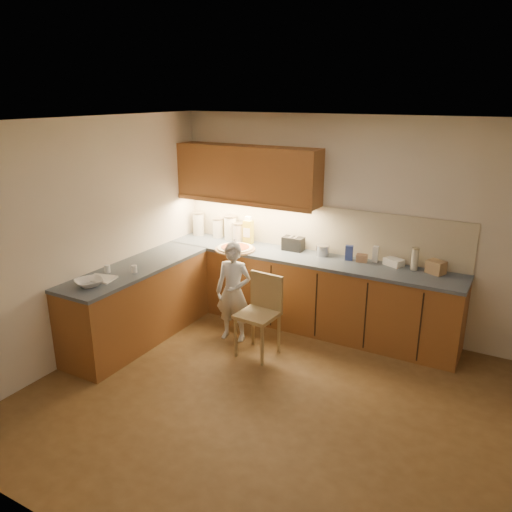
% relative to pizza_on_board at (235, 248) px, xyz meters
% --- Properties ---
extents(room, '(4.54, 4.50, 2.62)m').
position_rel_pizza_on_board_xyz_m(room, '(1.27, -1.49, 0.73)').
color(room, brown).
rests_on(room, ground).
extents(l_counter, '(3.77, 2.62, 0.92)m').
position_rel_pizza_on_board_xyz_m(l_counter, '(0.34, -0.25, -0.48)').
color(l_counter, brown).
rests_on(l_counter, ground).
extents(backsplash, '(3.75, 0.02, 0.58)m').
position_rel_pizza_on_board_xyz_m(backsplash, '(0.89, 0.49, 0.27)').
color(backsplash, beige).
rests_on(backsplash, l_counter).
extents(upper_cabinets, '(1.95, 0.36, 0.73)m').
position_rel_pizza_on_board_xyz_m(upper_cabinets, '(-0.01, 0.33, 0.91)').
color(upper_cabinets, brown).
rests_on(upper_cabinets, ground).
extents(pizza_on_board, '(0.52, 0.52, 0.21)m').
position_rel_pizza_on_board_xyz_m(pizza_on_board, '(0.00, 0.00, 0.00)').
color(pizza_on_board, tan).
rests_on(pizza_on_board, l_counter).
extents(child, '(0.48, 0.35, 1.20)m').
position_rel_pizza_on_board_xyz_m(child, '(0.30, -0.54, -0.34)').
color(child, silver).
rests_on(child, ground).
extents(wooden_chair, '(0.44, 0.44, 0.92)m').
position_rel_pizza_on_board_xyz_m(wooden_chair, '(0.75, -0.68, -0.41)').
color(wooden_chair, tan).
rests_on(wooden_chair, ground).
extents(mixing_bowl, '(0.37, 0.37, 0.07)m').
position_rel_pizza_on_board_xyz_m(mixing_bowl, '(-0.68, -1.79, 0.01)').
color(mixing_bowl, white).
rests_on(mixing_bowl, l_counter).
extents(canister_a, '(0.16, 0.16, 0.33)m').
position_rel_pizza_on_board_xyz_m(canister_a, '(-0.83, 0.37, 0.14)').
color(canister_a, beige).
rests_on(canister_a, l_counter).
extents(canister_b, '(0.16, 0.16, 0.27)m').
position_rel_pizza_on_board_xyz_m(canister_b, '(-0.52, 0.41, 0.11)').
color(canister_b, white).
rests_on(canister_b, l_counter).
extents(canister_c, '(0.18, 0.18, 0.33)m').
position_rel_pizza_on_board_xyz_m(canister_c, '(-0.31, 0.39, 0.14)').
color(canister_c, white).
rests_on(canister_c, l_counter).
extents(canister_d, '(0.16, 0.16, 0.26)m').
position_rel_pizza_on_board_xyz_m(canister_d, '(-0.17, 0.37, 0.11)').
color(canister_d, silver).
rests_on(canister_d, l_counter).
extents(oil_jug, '(0.13, 0.10, 0.37)m').
position_rel_pizza_on_board_xyz_m(oil_jug, '(-0.01, 0.35, 0.14)').
color(oil_jug, gold).
rests_on(oil_jug, l_counter).
extents(toaster, '(0.27, 0.16, 0.18)m').
position_rel_pizza_on_board_xyz_m(toaster, '(0.64, 0.36, 0.06)').
color(toaster, black).
rests_on(toaster, l_counter).
extents(steel_pot, '(0.17, 0.17, 0.13)m').
position_rel_pizza_on_board_xyz_m(steel_pot, '(1.05, 0.35, 0.04)').
color(steel_pot, '#B0B0B5').
rests_on(steel_pot, l_counter).
extents(blue_box, '(0.10, 0.08, 0.18)m').
position_rel_pizza_on_board_xyz_m(blue_box, '(1.39, 0.33, 0.07)').
color(blue_box, '#314393').
rests_on(blue_box, l_counter).
extents(card_box_a, '(0.14, 0.11, 0.09)m').
position_rel_pizza_on_board_xyz_m(card_box_a, '(1.55, 0.34, 0.02)').
color(card_box_a, tan).
rests_on(card_box_a, l_counter).
extents(white_bottle, '(0.07, 0.07, 0.19)m').
position_rel_pizza_on_board_xyz_m(white_bottle, '(1.69, 0.42, 0.07)').
color(white_bottle, white).
rests_on(white_bottle, l_counter).
extents(flat_pack, '(0.25, 0.22, 0.08)m').
position_rel_pizza_on_board_xyz_m(flat_pack, '(1.92, 0.39, 0.02)').
color(flat_pack, white).
rests_on(flat_pack, l_counter).
extents(tall_jar, '(0.08, 0.08, 0.26)m').
position_rel_pizza_on_board_xyz_m(tall_jar, '(2.16, 0.35, 0.11)').
color(tall_jar, silver).
rests_on(tall_jar, l_counter).
extents(card_box_b, '(0.23, 0.21, 0.15)m').
position_rel_pizza_on_board_xyz_m(card_box_b, '(2.39, 0.35, 0.05)').
color(card_box_b, '#A28057').
rests_on(card_box_b, l_counter).
extents(dough_cloth, '(0.33, 0.28, 0.02)m').
position_rel_pizza_on_board_xyz_m(dough_cloth, '(-0.71, -1.61, -0.01)').
color(dough_cloth, silver).
rests_on(dough_cloth, l_counter).
extents(spice_jar_a, '(0.08, 0.08, 0.08)m').
position_rel_pizza_on_board_xyz_m(spice_jar_a, '(-0.81, -1.40, 0.02)').
color(spice_jar_a, white).
rests_on(spice_jar_a, l_counter).
extents(spice_jar_b, '(0.06, 0.06, 0.08)m').
position_rel_pizza_on_board_xyz_m(spice_jar_b, '(-0.55, -1.26, 0.02)').
color(spice_jar_b, white).
rests_on(spice_jar_b, l_counter).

